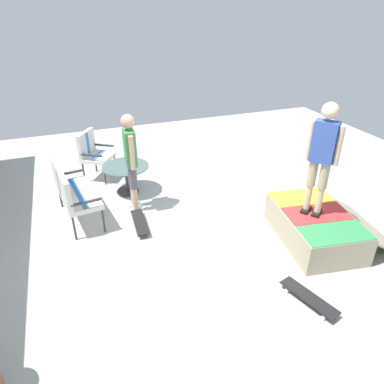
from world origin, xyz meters
The scene contains 9 objects.
ground_plane centered at (0.00, 0.00, -0.05)m, with size 12.00×12.00×0.10m, color #B2B2AD.
skate_ramp centered at (-0.77, -1.28, 0.25)m, with size 1.81×1.89×0.50m.
patio_bench centered at (1.14, 2.28, 0.62)m, with size 1.32×0.72×1.02m.
patio_chair_near_house centered at (2.76, 1.74, 0.61)m, with size 0.82×0.80×1.02m.
patio_table centered at (1.85, 1.23, 0.40)m, with size 0.90×0.90×0.57m.
person_watching centered at (1.17, 1.23, 1.05)m, with size 0.48×0.25×1.78m.
person_skater centered at (-0.72, -1.17, 1.50)m, with size 0.40×0.36×1.72m.
skateboard_by_bench centered at (0.56, 1.27, 0.08)m, with size 0.81×0.25×0.10m.
skateboard_spare centered at (-1.88, -0.35, 0.08)m, with size 0.82×0.42×0.10m.
Camera 1 is at (-4.43, 2.18, 3.40)m, focal length 32.94 mm.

